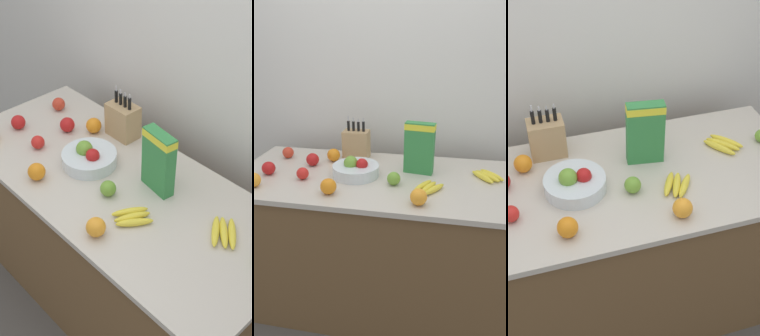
# 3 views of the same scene
# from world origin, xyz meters

# --- Properties ---
(ground_plane) EXTENTS (14.00, 14.00, 0.00)m
(ground_plane) POSITION_xyz_m (0.00, 0.00, 0.00)
(ground_plane) COLOR #514C47
(wall_back) EXTENTS (9.00, 0.06, 2.60)m
(wall_back) POSITION_xyz_m (0.00, 0.62, 1.30)
(wall_back) COLOR silver
(wall_back) RESTS_ON ground_plane
(counter) EXTENTS (1.83, 0.81, 0.91)m
(counter) POSITION_xyz_m (0.00, 0.00, 0.45)
(counter) COLOR brown
(counter) RESTS_ON ground_plane
(knife_block) EXTENTS (0.17, 0.12, 0.29)m
(knife_block) POSITION_xyz_m (-0.25, 0.29, 1.00)
(knife_block) COLOR tan
(knife_block) RESTS_ON counter
(cereal_box) EXTENTS (0.18, 0.09, 0.31)m
(cereal_box) POSITION_xyz_m (0.19, 0.11, 1.08)
(cereal_box) COLOR #338442
(cereal_box) RESTS_ON counter
(fruit_bowl) EXTENTS (0.28, 0.28, 0.12)m
(fruit_bowl) POSITION_xyz_m (-0.18, -0.01, 0.95)
(fruit_bowl) COLOR silver
(fruit_bowl) RESTS_ON counter
(banana_bunch_left) EXTENTS (0.18, 0.19, 0.03)m
(banana_bunch_left) POSITION_xyz_m (0.26, -0.13, 0.92)
(banana_bunch_left) COLOR yellow
(banana_bunch_left) RESTS_ON counter
(banana_bunch_right) EXTENTS (0.19, 0.20, 0.03)m
(banana_bunch_right) POSITION_xyz_m (0.59, 0.10, 0.92)
(banana_bunch_right) COLOR yellow
(banana_bunch_right) RESTS_ON counter
(apple_front) EXTENTS (0.08, 0.08, 0.08)m
(apple_front) POSITION_xyz_m (0.06, -0.09, 0.95)
(apple_front) COLOR #6B9E33
(apple_front) RESTS_ON counter
(apple_rear) EXTENTS (0.07, 0.07, 0.07)m
(apple_rear) POSITION_xyz_m (-0.47, -0.12, 0.94)
(apple_rear) COLOR red
(apple_rear) RESTS_ON counter
(orange_front_left) EXTENTS (0.09, 0.09, 0.09)m
(orange_front_left) POSITION_xyz_m (-0.38, 0.19, 0.95)
(orange_front_left) COLOR orange
(orange_front_left) RESTS_ON counter
(orange_front_center) EXTENTS (0.09, 0.09, 0.09)m
(orange_front_center) POSITION_xyz_m (-0.26, -0.27, 0.95)
(orange_front_center) COLOR orange
(orange_front_center) RESTS_ON counter
(orange_mid_right) EXTENTS (0.09, 0.09, 0.09)m
(orange_mid_right) POSITION_xyz_m (0.22, -0.30, 0.95)
(orange_mid_right) COLOR orange
(orange_mid_right) RESTS_ON counter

